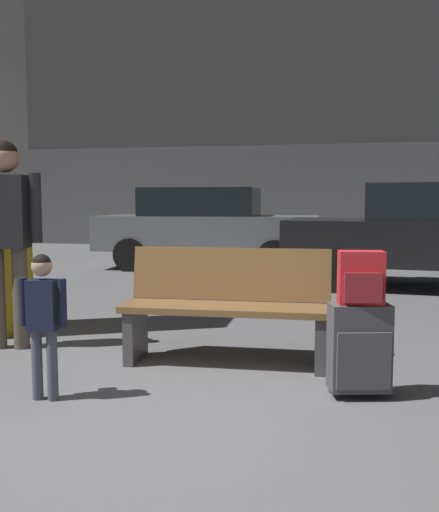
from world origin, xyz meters
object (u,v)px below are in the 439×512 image
object	(u,v)px
adult	(6,221)
parked_car_far	(207,225)
child	(43,311)
parked_car_near	(433,233)
bench	(227,306)
suitcase	(359,348)
backpack_bright	(361,278)

from	to	relation	value
adult	parked_car_far	xyz separation A→B (m)	(0.39, 6.14, -0.28)
child	parked_car_near	xyz separation A→B (m)	(3.23, 5.37, 0.23)
bench	suitcase	xyz separation A→B (m)	(0.98, -0.62, -0.12)
suitcase	parked_car_near	size ratio (longest dim) A/B	0.14
adult	parked_car_near	world-z (taller)	adult
backpack_bright	adult	xyz separation A→B (m)	(-2.88, 0.68, 0.32)
bench	child	bearing A→B (deg)	-132.86
child	parked_car_near	world-z (taller)	parked_car_near
parked_car_far	bench	bearing A→B (deg)	-76.29
parked_car_far	adult	bearing A→B (deg)	-93.64
backpack_bright	child	size ratio (longest dim) A/B	0.37
suitcase	adult	world-z (taller)	adult
parked_car_far	backpack_bright	bearing A→B (deg)	-69.94
backpack_bright	parked_car_far	bearing A→B (deg)	110.06
child	parked_car_far	distance (m)	7.28
bench	backpack_bright	size ratio (longest dim) A/B	4.74
bench	child	xyz separation A→B (m)	(-0.98, -1.06, 0.13)
suitcase	parked_car_far	world-z (taller)	parked_car_far
backpack_bright	parked_car_near	world-z (taller)	parked_car_near
child	adult	size ratio (longest dim) A/B	0.53
bench	backpack_bright	world-z (taller)	backpack_bright
backpack_bright	suitcase	bearing A→B (deg)	40.55
adult	parked_car_near	size ratio (longest dim) A/B	0.42
child	adult	bearing A→B (deg)	129.62
backpack_bright	parked_car_near	distance (m)	5.09
adult	parked_car_near	distance (m)	5.95
parked_car_near	parked_car_far	size ratio (longest dim) A/B	1.03
parked_car_near	parked_car_far	bearing A→B (deg)	153.28
bench	backpack_bright	xyz separation A→B (m)	(0.98, -0.62, 0.33)
parked_car_near	backpack_bright	bearing A→B (deg)	-104.42
suitcase	adult	distance (m)	3.06
child	adult	world-z (taller)	adult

